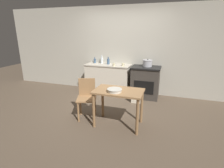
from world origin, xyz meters
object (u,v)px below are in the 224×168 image
Objects in this scene: bottle_left at (108,61)px; cup_center at (114,65)px; stock_pot at (147,63)px; bottle_mid_left at (102,60)px; chair at (87,97)px; mixing_bowl_large at (115,90)px; stove at (145,82)px; bottle_far_left at (95,61)px; flour_sack at (137,97)px; work_table at (118,97)px; cup_center_left at (123,65)px.

bottle_left reaches higher than cup_center.
stock_pot is 0.94m from cup_center.
bottle_mid_left is (-1.41, 0.13, -0.01)m from stock_pot.
mixing_bowl_large is at bearing -38.28° from chair.
stove is 4.94× the size of bottle_far_left.
mixing_bowl_large is 2.42m from bottle_far_left.
bottle_left is 2.64× the size of cup_center.
cup_center is (-0.90, -0.14, 0.47)m from stove.
bottle_mid_left is (0.24, 0.00, 0.03)m from bottle_far_left.
chair is 10.01× the size of cup_center.
flour_sack is at bearing 82.40° from mixing_bowl_large.
work_table is 0.77m from chair.
chair is 3.18× the size of stock_pot.
bottle_left is (-0.82, 1.95, 0.19)m from mixing_bowl_large.
cup_center is at bearing -171.24° from stove.
cup_center reaches higher than work_table.
bottle_mid_left reaches higher than cup_center_left.
cup_center is (0.49, -0.31, -0.06)m from bottle_mid_left.
stock_pot is at bearing 72.29° from flour_sack.
cup_center_left is at bearing -14.89° from bottle_left.
bottle_left is at bearing 175.57° from stove.
stove is at bearing 72.72° from flour_sack.
bottle_far_left reaches higher than stove.
cup_center_left reaches higher than mixing_bowl_large.
flour_sack is at bearing -107.71° from stock_pot.
bottle_left is at bearing 73.27° from chair.
work_table is 10.91× the size of cup_center_left.
stock_pot is 1.95m from mixing_bowl_large.
stock_pot is (0.31, 1.80, 0.38)m from work_table.
stove is 3.94× the size of bottle_left.
bottle_far_left is 0.80× the size of bottle_left.
stock_pot is (0.17, 0.53, 0.83)m from flour_sack.
stove is at bearing 80.73° from work_table.
cup_center is at bearing -42.45° from bottle_left.
flour_sack is (0.14, 1.27, -0.46)m from work_table.
bottle_far_left is at bearing 173.89° from stove.
cup_center_left is (-0.32, 1.82, 0.14)m from mixing_bowl_large.
bottle_left reaches higher than stock_pot.
flour_sack is 1.13× the size of stock_pot.
bottle_far_left is 2.11× the size of cup_center.
flour_sack is 1.02m from cup_center_left.
bottle_mid_left is (-0.24, 0.09, 0.01)m from bottle_left.
chair is 1.56m from cup_center.
work_table is 1.87m from stock_pot.
work_table is at bearing -99.63° from stock_pot.
bottle_far_left is at bearing 122.48° from mixing_bowl_large.
bottle_mid_left is 0.77m from cup_center_left.
work_table is at bearing -77.92° from cup_center_left.
mixing_bowl_large is at bearing -97.60° from flour_sack.
stove is 3.30× the size of stock_pot.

